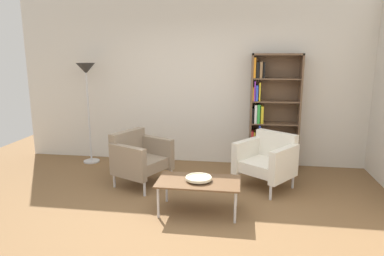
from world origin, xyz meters
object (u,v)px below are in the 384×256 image
(armchair_by_bookshelf, at_px, (267,159))
(floor_lamp_torchiere, at_px, (87,80))
(decorative_bowl, at_px, (199,178))
(armchair_spare_guest, at_px, (139,157))
(coffee_table_low, at_px, (199,183))
(bookshelf_tall, at_px, (269,113))

(armchair_by_bookshelf, xyz_separation_m, floor_lamp_torchiere, (-3.02, 0.74, 1.03))
(decorative_bowl, xyz_separation_m, floor_lamp_torchiere, (-2.15, 1.69, 1.01))
(armchair_by_bookshelf, bearing_deg, armchair_spare_guest, -138.46)
(armchair_spare_guest, bearing_deg, decorative_bowl, -103.17)
(coffee_table_low, height_order, armchair_by_bookshelf, armchair_by_bookshelf)
(decorative_bowl, bearing_deg, armchair_by_bookshelf, 47.50)
(decorative_bowl, height_order, armchair_spare_guest, armchair_spare_guest)
(armchair_spare_guest, bearing_deg, bookshelf_tall, -35.25)
(bookshelf_tall, xyz_separation_m, floor_lamp_torchiere, (-3.08, -0.17, 0.51))
(coffee_table_low, height_order, floor_lamp_torchiere, floor_lamp_torchiere)
(bookshelf_tall, relative_size, coffee_table_low, 1.90)
(bookshelf_tall, bearing_deg, armchair_by_bookshelf, -94.22)
(coffee_table_low, bearing_deg, decorative_bowl, 0.00)
(bookshelf_tall, bearing_deg, floor_lamp_torchiere, -176.83)
(armchair_by_bookshelf, bearing_deg, bookshelf_tall, 122.24)
(bookshelf_tall, height_order, decorative_bowl, bookshelf_tall)
(decorative_bowl, distance_m, armchair_spare_guest, 1.25)
(armchair_by_bookshelf, bearing_deg, floor_lamp_torchiere, -157.33)
(coffee_table_low, xyz_separation_m, decorative_bowl, (0.00, 0.00, 0.07))
(armchair_spare_guest, xyz_separation_m, armchair_by_bookshelf, (1.85, 0.16, 0.00))
(decorative_bowl, relative_size, floor_lamp_torchiere, 0.18)
(coffee_table_low, distance_m, floor_lamp_torchiere, 2.94)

